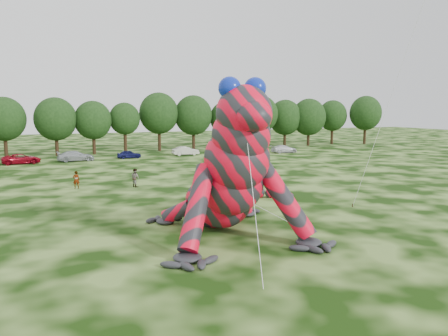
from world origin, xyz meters
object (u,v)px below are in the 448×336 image
at_px(car_3, 76,156).
at_px(car_4, 129,154).
at_px(tree_8, 93,128).
at_px(tree_13, 261,122).
at_px(tree_10, 159,122).
at_px(tree_12, 225,125).
at_px(tree_15, 309,122).
at_px(tree_11, 193,123).
at_px(spectator_0, 76,180).
at_px(flying_kite, 425,0).
at_px(car_2, 21,159).
at_px(spectator_5, 254,179).
at_px(tree_6, 4,127).
at_px(tree_7, 56,127).
at_px(car_6, 245,149).
at_px(spectator_1, 135,178).
at_px(tree_16, 332,122).
at_px(tree_9, 125,128).
at_px(car_5, 185,151).
at_px(car_7, 284,149).
at_px(tree_17, 365,120).
at_px(tree_14, 285,123).
at_px(inflatable_gecko, 215,155).
at_px(spectator_3, 231,160).

height_order(car_3, car_4, car_3).
height_order(tree_8, tree_13, tree_13).
xyz_separation_m(tree_10, tree_12, (12.62, -0.84, -0.77)).
bearing_deg(car_4, tree_15, -75.45).
bearing_deg(tree_11, spectator_0, -124.35).
bearing_deg(flying_kite, car_4, 107.32).
relative_size(tree_8, car_2, 1.75).
relative_size(tree_12, spectator_5, 4.93).
bearing_deg(tree_15, tree_6, -178.89).
xyz_separation_m(tree_7, tree_11, (23.87, 1.39, 0.30)).
distance_m(car_4, spectator_0, 25.53).
relative_size(flying_kite, car_2, 3.41).
bearing_deg(car_6, spectator_1, 137.27).
distance_m(tree_16, spectator_5, 56.02).
distance_m(tree_7, spectator_1, 33.93).
xyz_separation_m(tree_8, tree_9, (5.28, 0.36, -0.13)).
height_order(tree_10, car_5, tree_10).
distance_m(tree_11, car_7, 17.63).
bearing_deg(tree_17, tree_16, 157.37).
bearing_deg(tree_14, tree_9, -177.57).
distance_m(car_5, spectator_5, 31.06).
bearing_deg(tree_17, inflatable_gecko, -137.17).
xyz_separation_m(tree_9, spectator_3, (9.95, -23.62, -3.44)).
bearing_deg(tree_8, tree_17, -0.33).
bearing_deg(car_5, tree_14, -71.46).
bearing_deg(tree_9, tree_8, -176.11).
height_order(tree_8, car_6, tree_8).
bearing_deg(tree_16, tree_7, -177.35).
bearing_deg(spectator_5, tree_7, -166.90).
bearing_deg(spectator_5, tree_6, -158.19).
height_order(tree_6, tree_7, tree_6).
bearing_deg(tree_15, spectator_0, -145.28).
distance_m(car_4, spectator_1, 25.24).
bearing_deg(car_7, tree_16, -58.12).
height_order(inflatable_gecko, spectator_3, inflatable_gecko).
bearing_deg(car_6, tree_9, 67.96).
bearing_deg(car_3, tree_15, -82.78).
bearing_deg(spectator_0, car_5, -130.29).
distance_m(tree_7, car_6, 31.53).
xyz_separation_m(car_4, spectator_0, (-9.17, -23.83, 0.24)).
bearing_deg(car_4, tree_10, -34.88).
bearing_deg(tree_12, car_2, -163.65).
relative_size(tree_14, tree_16, 1.00).
xyz_separation_m(inflatable_gecko, tree_17, (53.14, 49.26, 0.38)).
bearing_deg(tree_12, tree_14, 4.18).
xyz_separation_m(tree_13, tree_15, (11.34, 0.64, -0.25)).
bearing_deg(tree_14, spectator_0, -141.43).
xyz_separation_m(inflatable_gecko, spectator_5, (8.31, 11.28, -3.86)).
relative_size(tree_8, tree_17, 0.87).
height_order(tree_13, car_6, tree_13).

